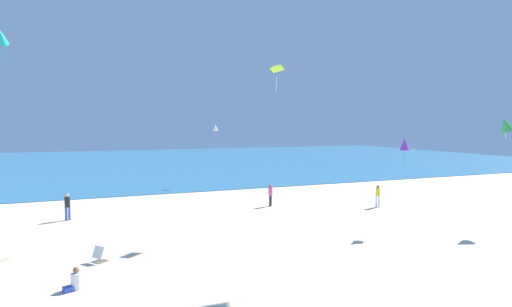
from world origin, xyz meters
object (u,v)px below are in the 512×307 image
kite_purple (405,144)px  kite_green (506,125)px  kite_teal (0,36)px  person_1 (378,194)px  person_2 (75,281)px  beach_chair_far_right (102,254)px  kite_lime (276,68)px  kite_white (215,127)px  person_3 (67,205)px  person_0 (270,194)px

kite_purple → kite_green: size_ratio=1.21×
kite_green → kite_teal: 29.46m
person_1 → person_2: person_1 is taller
beach_chair_far_right → person_1: person_1 is taller
kite_green → kite_lime: kite_lime is taller
kite_purple → person_1: bearing=66.2°
person_2 → kite_green: (21.72, 1.10, 5.27)m
kite_white → kite_green: bearing=-60.6°
beach_chair_far_right → person_3: size_ratio=0.56×
person_2 → kite_teal: bearing=-93.7°
person_1 → person_2: size_ratio=1.96×
person_0 → person_3: size_ratio=0.97×
person_0 → person_1: 7.24m
beach_chair_far_right → kite_purple: kite_purple is taller
person_1 → kite_teal: 25.50m
kite_white → kite_lime: size_ratio=0.96×
person_0 → kite_teal: kite_teal is taller
person_3 → person_1: bearing=-95.7°
person_2 → kite_green: 22.37m
kite_lime → person_3: bearing=157.4°
beach_chair_far_right → kite_white: (9.74, 18.35, 5.06)m
beach_chair_far_right → person_0: 13.11m
kite_white → kite_lime: 15.21m
person_3 → kite_white: bearing=-44.2°
beach_chair_far_right → kite_white: size_ratio=0.57×
kite_green → kite_lime: size_ratio=0.80×
kite_green → kite_teal: bearing=155.3°
person_3 → kite_teal: 10.78m
person_0 → person_1: size_ratio=1.01×
person_0 → person_1: bearing=-161.7°
person_1 → kite_green: kite_green is taller
beach_chair_far_right → person_2: bearing=-146.3°
person_0 → kite_green: bearing=-179.5°
person_0 → kite_teal: size_ratio=0.76×
person_1 → kite_white: kite_white is taller
person_0 → person_2: size_ratio=1.97×
person_0 → kite_green: (10.24, -9.10, 4.68)m
person_3 → kite_purple: bearing=-111.0°
beach_chair_far_right → kite_lime: (9.24, 3.52, 8.44)m
beach_chair_far_right → person_2: size_ratio=1.14×
person_0 → kite_teal: (-16.10, 3.02, 9.93)m
person_1 → kite_green: 8.55m
person_3 → kite_lime: 14.40m
person_0 → kite_lime: bearing=112.5°
person_0 → person_3: person_3 is taller
kite_lime → beach_chair_far_right: bearing=-159.1°
person_1 → kite_green: size_ratio=1.17×
person_0 → person_2: bearing=83.7°
kite_white → person_1: bearing=-61.0°
person_2 → kite_purple: bearing=166.1°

